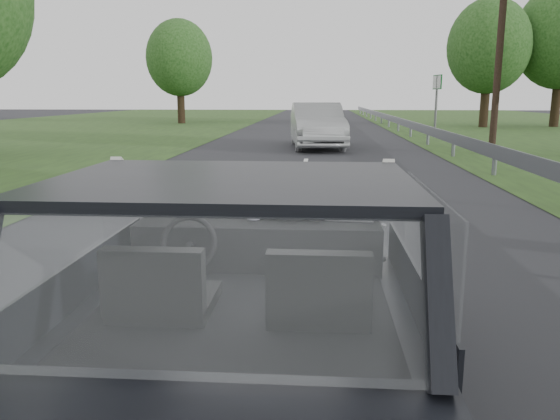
% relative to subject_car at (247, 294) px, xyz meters
% --- Properties ---
extents(ground, '(140.00, 140.00, 0.00)m').
position_rel_subject_car_xyz_m(ground, '(0.00, 0.00, -0.72)').
color(ground, '#27282D').
rests_on(ground, ground).
extents(subject_car, '(1.80, 4.00, 1.45)m').
position_rel_subject_car_xyz_m(subject_car, '(0.00, 0.00, 0.00)').
color(subject_car, black).
rests_on(subject_car, ground).
extents(dashboard, '(1.58, 0.45, 0.30)m').
position_rel_subject_car_xyz_m(dashboard, '(0.00, 0.62, 0.12)').
color(dashboard, black).
rests_on(dashboard, subject_car).
extents(driver_seat, '(0.50, 0.72, 0.42)m').
position_rel_subject_car_xyz_m(driver_seat, '(-0.40, -0.29, 0.16)').
color(driver_seat, black).
rests_on(driver_seat, subject_car).
extents(passenger_seat, '(0.50, 0.72, 0.42)m').
position_rel_subject_car_xyz_m(passenger_seat, '(0.40, -0.29, 0.16)').
color(passenger_seat, black).
rests_on(passenger_seat, subject_car).
extents(steering_wheel, '(0.36, 0.36, 0.04)m').
position_rel_subject_car_xyz_m(steering_wheel, '(-0.40, 0.33, 0.20)').
color(steering_wheel, black).
rests_on(steering_wheel, dashboard).
extents(cat, '(0.65, 0.21, 0.29)m').
position_rel_subject_car_xyz_m(cat, '(0.22, 0.65, 0.37)').
color(cat, slate).
rests_on(cat, dashboard).
extents(guardrail, '(0.05, 90.00, 0.32)m').
position_rel_subject_car_xyz_m(guardrail, '(4.30, 10.00, -0.15)').
color(guardrail, gray).
rests_on(guardrail, ground).
extents(other_car, '(2.36, 4.96, 1.58)m').
position_rel_subject_car_xyz_m(other_car, '(0.27, 16.63, 0.06)').
color(other_car, '#AEB0B3').
rests_on(other_car, ground).
extents(highway_sign, '(0.27, 1.11, 2.77)m').
position_rel_subject_car_xyz_m(highway_sign, '(5.83, 23.79, 0.66)').
color(highway_sign, '#0D6121').
rests_on(highway_sign, ground).
extents(utility_pole, '(0.27, 0.27, 7.17)m').
position_rel_subject_car_xyz_m(utility_pole, '(6.30, 16.45, 2.86)').
color(utility_pole, '#422D24').
rests_on(utility_pole, ground).
extents(tree_2, '(5.24, 5.24, 7.05)m').
position_rel_subject_car_xyz_m(tree_2, '(9.91, 30.23, 2.80)').
color(tree_2, '#133B0F').
rests_on(tree_2, ground).
extents(tree_3, '(6.48, 6.48, 7.99)m').
position_rel_subject_car_xyz_m(tree_3, '(14.22, 30.96, 3.27)').
color(tree_3, '#133B0F').
rests_on(tree_3, ground).
extents(tree_6, '(4.83, 4.83, 6.53)m').
position_rel_subject_car_xyz_m(tree_6, '(-8.88, 33.50, 2.54)').
color(tree_6, '#133B0F').
rests_on(tree_6, ground).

